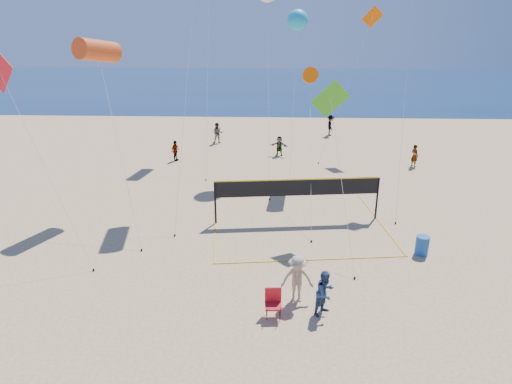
{
  "coord_description": "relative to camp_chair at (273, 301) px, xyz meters",
  "views": [
    {
      "loc": [
        0.95,
        -10.17,
        9.64
      ],
      "look_at": [
        0.45,
        2.0,
        4.99
      ],
      "focal_mm": 32.0,
      "sensor_mm": 36.0,
      "label": 1
    }
  ],
  "objects": [
    {
      "name": "kite_2",
      "position": [
        1.98,
        13.97,
        5.95
      ],
      "size": [
        1.0,
        9.49,
        7.13
      ],
      "rotation": [
        0.0,
        0.0,
        -0.05
      ],
      "color": "#FF6103",
      "rests_on": "ground"
    },
    {
      "name": "trash_barrel",
      "position": [
        6.44,
        4.69,
        -0.17
      ],
      "size": [
        0.65,
        0.65,
        0.85
      ],
      "primitive_type": "cylinder",
      "rotation": [
        0.0,
        0.0,
        0.16
      ],
      "color": "#184B9E",
      "rests_on": "ground"
    },
    {
      "name": "kite_0",
      "position": [
        -8.79,
        9.81,
        7.56
      ],
      "size": [
        3.95,
        6.74,
        8.83
      ],
      "rotation": [
        0.0,
        0.0,
        -0.41
      ],
      "color": "#D64918",
      "rests_on": "ground"
    },
    {
      "name": "bystander_b",
      "position": [
        0.85,
        0.95,
        0.31
      ],
      "size": [
        1.18,
        0.69,
        1.81
      ],
      "primitive_type": "imported",
      "rotation": [
        0.0,
        0.0,
        0.02
      ],
      "color": "tan",
      "rests_on": "ground"
    },
    {
      "name": "ground",
      "position": [
        -1.0,
        -3.07,
        -0.59
      ],
      "size": [
        120.0,
        120.0,
        0.0
      ],
      "primitive_type": "plane",
      "color": "tan",
      "rests_on": "ground"
    },
    {
      "name": "bystander_a",
      "position": [
        1.78,
        0.24,
        0.23
      ],
      "size": [
        1.0,
        1.0,
        1.64
      ],
      "primitive_type": "imported",
      "rotation": [
        0.0,
        0.0,
        0.78
      ],
      "color": "navy",
      "rests_on": "ground"
    },
    {
      "name": "kite_7",
      "position": [
        1.33,
        17.83,
        8.95
      ],
      "size": [
        1.61,
        6.44,
        10.2
      ],
      "rotation": [
        0.0,
        0.0,
        -0.27
      ],
      "color": "#1AA7DE",
      "rests_on": "ground"
    },
    {
      "name": "far_person_1",
      "position": [
        0.34,
        19.77,
        0.14
      ],
      "size": [
        1.43,
        0.77,
        1.47
      ],
      "primitive_type": "imported",
      "rotation": [
        0.0,
        0.0,
        -0.26
      ],
      "color": "gray",
      "rests_on": "ground"
    },
    {
      "name": "far_person_4",
      "position": [
        4.86,
        26.2,
        0.31
      ],
      "size": [
        0.69,
        1.18,
        1.8
      ],
      "primitive_type": "imported",
      "rotation": [
        0.0,
        0.0,
        1.55
      ],
      "color": "gray",
      "rests_on": "ground"
    },
    {
      "name": "kite_4",
      "position": [
        2.48,
        7.25,
        5.39
      ],
      "size": [
        1.76,
        5.16,
        7.12
      ],
      "rotation": [
        0.0,
        0.0,
        0.09
      ],
      "color": "#48BE22",
      "rests_on": "ground"
    },
    {
      "name": "camp_chair",
      "position": [
        0.0,
        0.0,
        0.0
      ],
      "size": [
        0.59,
        0.72,
        1.16
      ],
      "rotation": [
        0.0,
        0.0,
        0.06
      ],
      "color": "red",
      "rests_on": "ground"
    },
    {
      "name": "volleyball_net",
      "position": [
        1.15,
        8.01,
        0.93
      ],
      "size": [
        9.3,
        9.17,
        2.24
      ],
      "rotation": [
        0.0,
        0.0,
        0.12
      ],
      "color": "black",
      "rests_on": "ground"
    },
    {
      "name": "kite_3",
      "position": [
        -10.72,
        4.62,
        6.81
      ],
      "size": [
        4.4,
        2.49,
        8.63
      ],
      "rotation": [
        0.0,
        0.0,
        -0.31
      ],
      "color": "red",
      "rests_on": "ground"
    },
    {
      "name": "ocean",
      "position": [
        -1.0,
        58.93,
        -0.58
      ],
      "size": [
        140.0,
        50.0,
        0.03
      ],
      "primitive_type": "cube",
      "color": "navy",
      "rests_on": "ground"
    },
    {
      "name": "kite_9",
      "position": [
        6.6,
        21.58,
        8.52
      ],
      "size": [
        4.46,
        4.46,
        10.51
      ],
      "rotation": [
        0.0,
        0.0,
        -0.32
      ],
      "color": "#FF6103",
      "rests_on": "ground"
    },
    {
      "name": "far_person_3",
      "position": [
        -4.68,
        23.15,
        0.26
      ],
      "size": [
        0.82,
        0.64,
        1.69
      ],
      "primitive_type": "imported",
      "rotation": [
        0.0,
        0.0,
        0.0
      ],
      "color": "gray",
      "rests_on": "ground"
    },
    {
      "name": "far_person_0",
      "position": [
        -7.14,
        18.14,
        0.15
      ],
      "size": [
        0.67,
        0.95,
        1.49
      ],
      "primitive_type": "imported",
      "rotation": [
        0.0,
        0.0,
        1.18
      ],
      "color": "gray",
      "rests_on": "ground"
    },
    {
      "name": "far_person_2",
      "position": [
        9.66,
        17.43,
        0.19
      ],
      "size": [
        0.61,
        0.68,
        1.55
      ],
      "primitive_type": "imported",
      "rotation": [
        0.0,
        0.0,
        2.12
      ],
      "color": "gray",
      "rests_on": "ground"
    }
  ]
}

